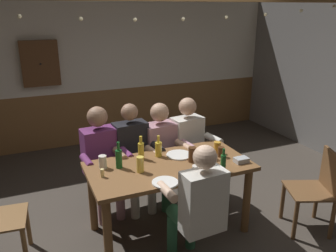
{
  "coord_description": "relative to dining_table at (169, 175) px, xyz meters",
  "views": [
    {
      "loc": [
        -1.26,
        -2.78,
        2.25
      ],
      "look_at": [
        0.0,
        0.15,
        1.16
      ],
      "focal_mm": 36.98,
      "sensor_mm": 36.0,
      "label": 1
    }
  ],
  "objects": [
    {
      "name": "bottle_2",
      "position": [
        -0.48,
        0.13,
        0.22
      ],
      "size": [
        0.06,
        0.06,
        0.27
      ],
      "color": "#195923",
      "rests_on": "dining_table"
    },
    {
      "name": "bottle_3",
      "position": [
        0.42,
        -0.33,
        0.21
      ],
      "size": [
        0.05,
        0.05,
        0.23
      ],
      "color": "#195923",
      "rests_on": "dining_table"
    },
    {
      "name": "chair_empty_near_right",
      "position": [
        1.43,
        -0.57,
        -0.17
      ],
      "size": [
        0.57,
        0.57,
        0.88
      ],
      "rotation": [
        0.0,
        0.0,
        1.19
      ],
      "color": "brown",
      "rests_on": "ground_plane"
    },
    {
      "name": "bottle_0",
      "position": [
        -0.21,
        0.25,
        0.22
      ],
      "size": [
        0.06,
        0.06,
        0.25
      ],
      "color": "gold",
      "rests_on": "dining_table"
    },
    {
      "name": "wall_dart_cabinet",
      "position": [
        -0.96,
        2.8,
        0.8
      ],
      "size": [
        0.56,
        0.15,
        0.7
      ],
      "color": "brown"
    },
    {
      "name": "table_candle",
      "position": [
        -0.68,
        -0.0,
        0.16
      ],
      "size": [
        0.04,
        0.04,
        0.08
      ],
      "primitive_type": "cylinder",
      "color": "#F9E08C",
      "rests_on": "dining_table"
    },
    {
      "name": "pint_glass_6",
      "position": [
        0.59,
        0.07,
        0.18
      ],
      "size": [
        0.07,
        0.07,
        0.13
      ],
      "primitive_type": "cylinder",
      "color": "gold",
      "rests_on": "dining_table"
    },
    {
      "name": "plate_1",
      "position": [
        -0.19,
        -0.35,
        0.13
      ],
      "size": [
        0.24,
        0.24,
        0.01
      ],
      "primitive_type": "cylinder",
      "color": "white",
      "rests_on": "dining_table"
    },
    {
      "name": "pint_glass_1",
      "position": [
        -0.32,
        -0.04,
        0.2
      ],
      "size": [
        0.07,
        0.07,
        0.16
      ],
      "primitive_type": "cylinder",
      "color": "#E5C64C",
      "rests_on": "dining_table"
    },
    {
      "name": "person_1",
      "position": [
        -0.18,
        0.64,
        0.03
      ],
      "size": [
        0.54,
        0.53,
        1.24
      ],
      "rotation": [
        0.0,
        0.0,
        3.22
      ],
      "color": "black",
      "rests_on": "ground_plane"
    },
    {
      "name": "person_0",
      "position": [
        -0.54,
        0.65,
        0.05
      ],
      "size": [
        0.54,
        0.55,
        1.25
      ],
      "rotation": [
        0.0,
        0.0,
        3.23
      ],
      "color": "#6B2D66",
      "rests_on": "ground_plane"
    },
    {
      "name": "string_lights",
      "position": [
        -0.0,
        0.23,
        1.55
      ],
      "size": [
        4.38,
        0.04,
        0.16
      ],
      "color": "#F9EAB2"
    },
    {
      "name": "pint_glass_3",
      "position": [
        0.44,
        -0.04,
        0.18
      ],
      "size": [
        0.08,
        0.08,
        0.11
      ],
      "primitive_type": "cylinder",
      "color": "gold",
      "rests_on": "dining_table"
    },
    {
      "name": "plate_0",
      "position": [
        0.18,
        0.16,
        0.13
      ],
      "size": [
        0.27,
        0.27,
        0.01
      ],
      "primitive_type": "cylinder",
      "color": "white",
      "rests_on": "dining_table"
    },
    {
      "name": "ground_plane",
      "position": [
        0.0,
        -0.11,
        -0.65
      ],
      "size": [
        7.45,
        7.45,
        0.0
      ],
      "primitive_type": "plane",
      "color": "#423A33"
    },
    {
      "name": "condiment_caddy",
      "position": [
        0.69,
        -0.24,
        0.14
      ],
      "size": [
        0.14,
        0.1,
        0.05
      ],
      "primitive_type": "cube",
      "color": "#B2B7BC",
      "rests_on": "dining_table"
    },
    {
      "name": "pint_glass_0",
      "position": [
        0.12,
        -0.35,
        0.18
      ],
      "size": [
        0.07,
        0.07,
        0.11
      ],
      "primitive_type": "cylinder",
      "color": "white",
      "rests_on": "dining_table"
    },
    {
      "name": "bottle_1",
      "position": [
        -0.02,
        0.23,
        0.2
      ],
      "size": [
        0.07,
        0.07,
        0.23
      ],
      "color": "gold",
      "rests_on": "dining_table"
    },
    {
      "name": "person_4",
      "position": [
        -0.0,
        -0.63,
        0.02
      ],
      "size": [
        0.53,
        0.53,
        1.24
      ],
      "rotation": [
        0.0,
        0.0,
        0.06
      ],
      "color": "silver",
      "rests_on": "ground_plane"
    },
    {
      "name": "back_wall_upper",
      "position": [
        0.0,
        2.93,
        1.05
      ],
      "size": [
        6.21,
        0.12,
        1.55
      ],
      "primitive_type": "cube",
      "color": "silver"
    },
    {
      "name": "pint_glass_2",
      "position": [
        -0.63,
        0.18,
        0.18
      ],
      "size": [
        0.08,
        0.08,
        0.13
      ],
      "primitive_type": "cylinder",
      "color": "white",
      "rests_on": "dining_table"
    },
    {
      "name": "back_wall_wainscot",
      "position": [
        0.0,
        2.93,
        -0.19
      ],
      "size": [
        6.21,
        0.12,
        0.92
      ],
      "primitive_type": "cube",
      "color": "brown",
      "rests_on": "ground_plane"
    },
    {
      "name": "pint_glass_4",
      "position": [
        0.58,
        -0.04,
        0.17
      ],
      "size": [
        0.07,
        0.07,
        0.11
      ],
      "primitive_type": "cylinder",
      "color": "#4C2D19",
      "rests_on": "dining_table"
    },
    {
      "name": "person_2",
      "position": [
        0.19,
        0.64,
        0.02
      ],
      "size": [
        0.56,
        0.57,
        1.21
      ],
      "rotation": [
        0.0,
        0.0,
        3.25
      ],
      "color": "#B78493",
      "rests_on": "ground_plane"
    },
    {
      "name": "pint_glass_5",
      "position": [
        0.24,
        -0.03,
        0.2
      ],
      "size": [
        0.08,
        0.08,
        0.16
      ],
      "primitive_type": "cylinder",
      "color": "#4C2D19",
      "rests_on": "dining_table"
    },
    {
      "name": "person_3",
      "position": [
        0.56,
        0.65,
        0.04
      ],
      "size": [
        0.55,
        0.57,
        1.24
      ],
      "rotation": [
        0.0,
        0.0,
        3.29
      ],
      "color": "silver",
      "rests_on": "ground_plane"
    },
    {
      "name": "dining_table",
      "position": [
        0.0,
        0.0,
        0.0
      ],
      "size": [
        1.62,
        0.82,
        0.77
      ],
      "color": "brown",
      "rests_on": "ground_plane"
    }
  ]
}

